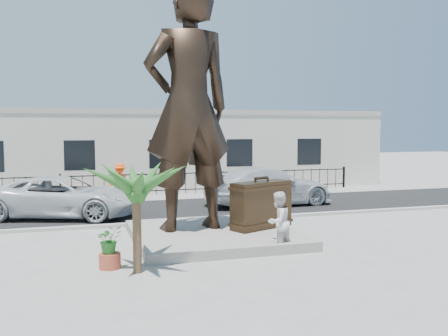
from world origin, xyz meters
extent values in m
plane|color=#9E9991|center=(0.00, 0.00, 0.00)|extent=(100.00, 100.00, 0.00)
cube|color=black|center=(0.00, 8.00, 0.01)|extent=(40.00, 7.00, 0.01)
cube|color=#A5A399|center=(0.00, 4.50, 0.06)|extent=(40.00, 0.25, 0.12)
cube|color=#9E9991|center=(0.00, 12.00, 0.01)|extent=(40.00, 2.50, 0.02)
cube|color=gray|center=(-0.50, 1.50, 0.15)|extent=(5.20, 5.20, 0.30)
cube|color=black|center=(0.00, 12.80, 0.60)|extent=(22.00, 0.10, 1.20)
cube|color=silver|center=(0.00, 17.00, 2.20)|extent=(28.00, 7.00, 4.40)
imported|color=black|center=(-1.24, 1.94, 4.36)|extent=(3.19, 2.32, 8.11)
cube|color=#342416|center=(1.13, 1.39, 1.08)|extent=(2.32, 1.53, 1.56)
imported|color=white|center=(0.86, -0.65, 0.89)|extent=(1.09, 1.03, 1.79)
imported|color=silver|center=(-5.31, 7.13, 0.85)|extent=(6.65, 4.61, 1.69)
imported|color=silver|center=(3.96, 7.70, 0.91)|extent=(6.36, 3.02, 1.79)
imported|color=#FF4B0D|center=(-2.53, 12.18, 0.92)|extent=(1.32, 1.02, 1.80)
cylinder|color=#AE452E|center=(-4.04, -1.00, 0.20)|extent=(0.56, 0.56, 0.40)
imported|color=#236A22|center=(-4.04, -1.00, 0.77)|extent=(0.74, 0.67, 0.73)
camera|label=1|loc=(-4.94, -14.05, 3.65)|focal=40.00mm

